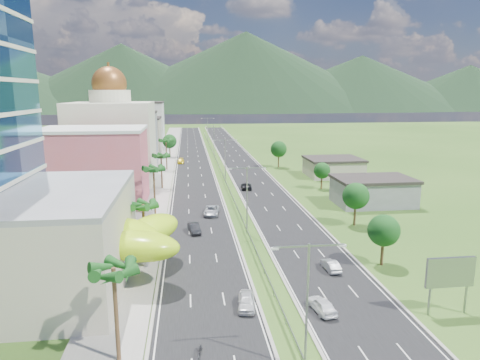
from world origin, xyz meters
name	(u,v)px	position (x,y,z in m)	size (l,w,h in m)	color
ground	(257,256)	(0.00, 0.00, 0.00)	(500.00, 500.00, 0.00)	#2D5119
road_left	(193,159)	(-7.50, 90.00, 0.02)	(11.00, 260.00, 0.04)	black
road_right	(237,158)	(7.50, 90.00, 0.02)	(11.00, 260.00, 0.04)	black
sidewalk_left	(165,159)	(-17.00, 90.00, 0.06)	(7.00, 260.00, 0.12)	gray
median_guardrail	(219,165)	(0.00, 71.99, 0.62)	(0.10, 216.06, 0.76)	gray
streetlight_median_a	(307,294)	(0.00, -25.00, 6.75)	(6.04, 0.25, 11.00)	gray
streetlight_median_b	(247,193)	(0.00, 10.00, 6.75)	(6.04, 0.25, 11.00)	gray
streetlight_median_c	(225,156)	(0.00, 50.00, 6.75)	(6.04, 0.25, 11.00)	gray
streetlight_median_d	(214,137)	(0.00, 95.00, 6.75)	(6.04, 0.25, 11.00)	gray
streetlight_median_e	(208,127)	(0.00, 140.00, 6.75)	(6.04, 0.25, 11.00)	gray
lime_canopy	(102,238)	(-20.00, -4.00, 4.99)	(18.00, 15.00, 7.40)	#A9DC15
pink_shophouse	(95,168)	(-28.00, 32.00, 7.50)	(20.00, 15.00, 15.00)	#D15563
domed_building	(113,137)	(-28.00, 55.00, 11.35)	(20.00, 20.00, 28.70)	beige
midrise_grey	(130,140)	(-27.00, 80.00, 8.00)	(16.00, 15.00, 16.00)	gray
midrise_beige	(138,137)	(-27.00, 102.00, 6.50)	(16.00, 15.00, 13.00)	#B7AE97
midrise_white	(144,125)	(-27.00, 125.00, 9.00)	(16.00, 15.00, 18.00)	silver
billboard	(450,274)	(17.00, -18.00, 4.42)	(5.20, 0.35, 6.20)	gray
shed_near	(373,192)	(28.00, 25.00, 2.50)	(15.00, 10.00, 5.00)	gray
shed_far	(333,168)	(30.00, 55.00, 2.20)	(14.00, 12.00, 4.40)	#B7AE97
palm_tree_a	(114,273)	(-15.50, -22.00, 8.02)	(3.60, 3.60, 9.10)	#47301C
palm_tree_b	(143,207)	(-15.50, 2.00, 7.06)	(3.60, 3.60, 8.10)	#47301C
palm_tree_c	(154,171)	(-15.50, 22.00, 8.50)	(3.60, 3.60, 9.60)	#47301C
palm_tree_d	(161,157)	(-15.50, 45.00, 7.54)	(3.60, 3.60, 8.60)	#47301C
palm_tree_e	(166,142)	(-15.50, 70.00, 8.31)	(3.60, 3.60, 9.40)	#47301C
leafy_tree_lfar	(170,141)	(-15.50, 95.00, 5.58)	(4.90, 4.90, 8.05)	#47301C
leafy_tree_ra	(384,231)	(16.00, -5.00, 4.78)	(4.20, 4.20, 6.90)	#47301C
leafy_tree_rb	(356,196)	(19.00, 12.00, 5.18)	(4.55, 4.55, 7.47)	#47301C
leafy_tree_rc	(322,171)	(22.00, 40.00, 4.37)	(3.85, 3.85, 6.33)	#47301C
leafy_tree_rd	(279,149)	(18.00, 70.00, 5.58)	(4.90, 4.90, 8.05)	#47301C
mountain_ridge	(246,111)	(60.00, 450.00, 0.00)	(860.00, 140.00, 90.00)	black
car_white_near_left	(246,301)	(-3.42, -14.27, 0.78)	(1.76, 4.36, 1.49)	silver
car_dark_left	(194,228)	(-8.50, 11.30, 0.79)	(1.58, 4.54, 1.50)	black
car_silver_mid_left	(211,211)	(-5.12, 21.34, 0.82)	(2.60, 5.65, 1.57)	#ADAEB5
car_yellow_far_left	(181,161)	(-11.58, 81.08, 0.76)	(2.03, 4.99, 1.45)	gold
car_white_near_right	(322,305)	(4.29, -16.01, 0.78)	(1.75, 4.35, 1.48)	white
car_silver_right	(330,265)	(8.66, -5.89, 0.72)	(1.43, 4.11, 1.35)	#A3A5AB
car_dark_far_right	(246,186)	(4.29, 41.92, 0.74)	(2.33, 5.06, 1.41)	black
motorcycle	(200,349)	(-8.61, -22.06, 0.64)	(0.57, 1.88, 1.20)	black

